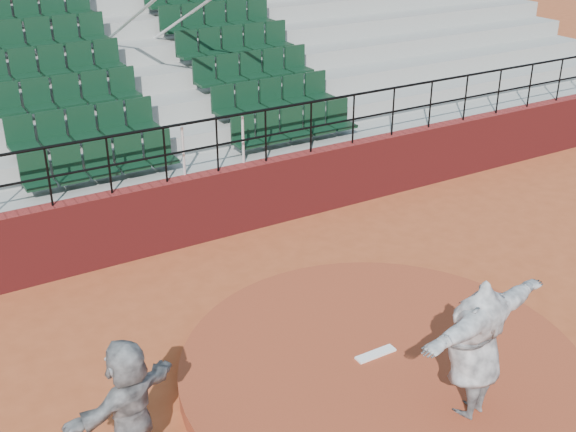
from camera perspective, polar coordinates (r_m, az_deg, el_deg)
name	(u,v)px	position (r m, az deg, el deg)	size (l,w,h in m)	color
ground	(381,375)	(10.18, 7.38, -12.39)	(90.00, 90.00, 0.00)	#A04724
pitchers_mound	(382,368)	(10.10, 7.42, -11.82)	(5.50, 5.50, 0.25)	brown
pitching_rubber	(376,354)	(10.11, 6.94, -10.76)	(0.60, 0.15, 0.03)	white
boundary_wall	(220,203)	(13.53, -5.41, 1.01)	(24.00, 0.30, 1.30)	maroon
wall_railing	(217,133)	(13.03, -5.66, 6.55)	(24.04, 0.05, 1.03)	black
seating_deck	(146,113)	(16.44, -11.12, 7.98)	(24.00, 5.97, 4.63)	gray
pitcher	(475,349)	(8.86, 14.56, -10.10)	(2.27, 0.62, 1.85)	black
fielder	(129,405)	(8.50, -12.43, -14.41)	(1.55, 0.49, 1.68)	black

